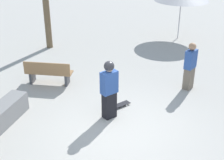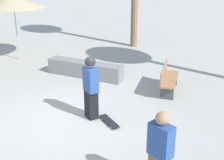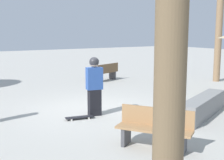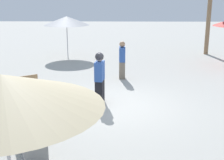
% 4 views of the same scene
% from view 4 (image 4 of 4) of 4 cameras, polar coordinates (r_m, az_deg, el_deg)
% --- Properties ---
extents(ground_plane, '(60.00, 60.00, 0.00)m').
position_cam_4_polar(ground_plane, '(10.27, 0.57, -4.70)').
color(ground_plane, '#B2AFA8').
extents(skater_main, '(0.33, 0.49, 1.72)m').
position_cam_4_polar(skater_main, '(10.28, -2.28, 0.73)').
color(skater_main, black).
rests_on(skater_main, ground_plane).
extents(skateboard, '(0.36, 0.82, 0.07)m').
position_cam_4_polar(skateboard, '(11.08, -2.83, -2.84)').
color(skateboard, black).
rests_on(skateboard, ground_plane).
extents(concrete_ledge, '(1.65, 2.81, 0.56)m').
position_cam_4_polar(concrete_ledge, '(8.30, -15.43, -8.35)').
color(concrete_ledge, gray).
rests_on(concrete_ledge, ground_plane).
extents(bench_far, '(1.58, 1.25, 0.85)m').
position_cam_4_polar(bench_far, '(11.14, -17.49, -1.48)').
color(bench_far, '#47474C').
rests_on(bench_far, ground_plane).
extents(shade_umbrella_tan, '(2.59, 2.59, 2.62)m').
position_cam_4_polar(shade_umbrella_tan, '(4.14, -19.42, -1.96)').
color(shade_umbrella_tan, '#B7B7BC').
rests_on(shade_umbrella_tan, ground_plane).
extents(shade_umbrella_grey, '(2.52, 2.52, 2.30)m').
position_cam_4_polar(shade_umbrella_grey, '(17.67, -8.31, 10.69)').
color(shade_umbrella_grey, '#B7B7BC').
rests_on(shade_umbrella_grey, ground_plane).
extents(bystander_watching, '(0.26, 0.45, 1.61)m').
position_cam_4_polar(bystander_watching, '(13.27, 1.86, 3.64)').
color(bystander_watching, '#726656').
rests_on(bystander_watching, ground_plane).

